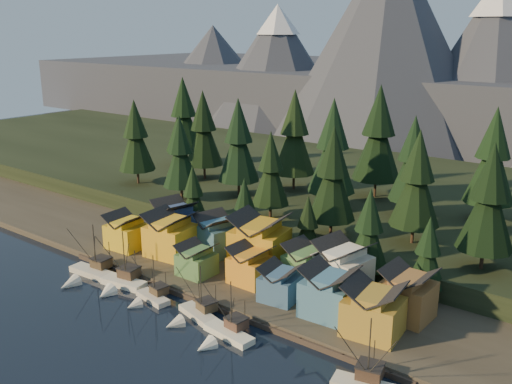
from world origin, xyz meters
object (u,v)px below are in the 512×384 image
Objects in this scene: boat_1 at (120,276)px; house_back_0 at (175,219)px; boat_2 at (149,292)px; boat_3 at (193,309)px; boat_0 at (88,268)px; house_front_0 at (126,230)px; house_front_1 at (170,233)px; house_back_1 at (218,233)px; boat_6 at (365,381)px; boat_4 at (224,328)px.

boat_1 is 1.24× the size of house_back_0.
boat_2 is 0.98× the size of house_back_0.
boat_3 is (11.57, 0.19, 0.05)m from boat_2.
boat_0 is 1.55× the size of house_front_0.
boat_3 is at bearing -2.95° from boat_0.
house_front_1 is at bearing 62.93° from boat_0.
house_back_1 is at bearing 35.13° from house_front_1.
boat_2 is at bearing -2.96° from boat_0.
house_back_0 is (-63.54, 25.58, 4.00)m from boat_6.
boat_1 is at bearing -177.69° from boat_4.
boat_2 is at bearing -12.83° from boat_1.
boat_0 is 18.97m from house_front_1.
house_front_1 reaches higher than house_front_0.
boat_6 is 68.61m from house_back_0.
boat_4 is (38.45, -1.38, -0.15)m from boat_0.
boat_3 is 27.94m from house_back_1.
boat_4 is 36.47m from house_front_1.
boat_0 is 1.21× the size of boat_3.
boat_0 is 1.33× the size of house_back_1.
boat_4 is at bearing -33.01° from house_back_1.
house_back_0 is at bearing 123.76° from house_front_1.
boat_6 is 1.22× the size of house_back_0.
boat_4 is 45.29m from house_front_0.
house_back_1 is (19.11, 10.00, 0.52)m from house_front_0.
boat_0 reaches higher than house_back_0.
boat_3 is at bearing 10.40° from boat_2.
boat_6 is 1.48× the size of house_front_0.
boat_4 is (29.50, -2.33, -0.51)m from boat_1.
house_back_1 is at bearing 66.33° from boat_1.
boat_6 reaches higher than boat_0.
house_front_1 reaches higher than boat_2.
boat_1 is 1.26× the size of boat_2.
house_front_0 is at bearing -171.37° from house_front_1.
boat_3 is 34.57m from boat_6.
house_front_0 is 0.81× the size of house_front_1.
house_back_1 is (6.14, 22.94, 3.70)m from boat_1.
boat_4 is at bearing -23.39° from house_front_0.
house_back_1 is (14.37, -0.77, -0.22)m from house_back_0.
house_front_0 is (-4.02, 13.89, 3.54)m from boat_0.
boat_6 is at bearing 7.87° from boat_4.
boat_6 is 59.88m from house_front_1.
boat_0 is 1.03× the size of boat_1.
house_front_0 is at bearing 167.05° from boat_4.
house_front_0 is at bearing 155.64° from boat_6.
house_front_0 is at bearing -138.13° from house_back_1.
house_front_1 is 1.01× the size of house_back_0.
boat_6 is (25.81, 0.47, 0.43)m from boat_4.
house_back_1 is (-49.17, 24.81, 3.78)m from boat_6.
house_back_1 is at bearing 141.10° from boat_6.
house_front_0 is at bearing 173.20° from boat_3.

